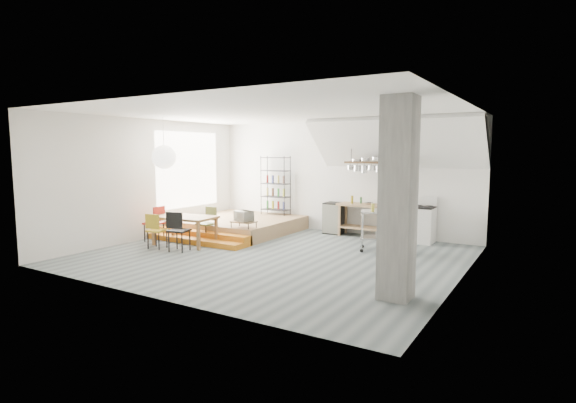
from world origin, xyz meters
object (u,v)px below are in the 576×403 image
Objects in this scene: dining_table at (185,219)px; mini_fridge at (334,218)px; rolling_cart at (382,225)px; stove at (422,224)px.

mini_fridge reaches higher than dining_table.
mini_fridge is (-1.94, 1.53, -0.18)m from rolling_cart.
dining_table is at bearing -126.64° from mini_fridge.
dining_table is 4.24m from mini_fridge.
stove reaches higher than rolling_cart.
rolling_cart is 2.48m from mini_fridge.
mini_fridge is (-2.50, 0.04, -0.04)m from stove.
stove is at bearing -1.01° from mini_fridge.
stove is 1.32× the size of mini_fridge.
dining_table is 1.49× the size of rolling_cart.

